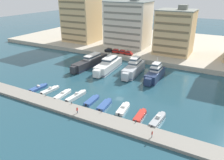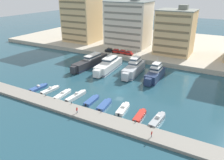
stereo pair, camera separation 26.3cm
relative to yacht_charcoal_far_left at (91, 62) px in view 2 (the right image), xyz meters
The scene contains 29 objects.
ground_plane 26.94m from the yacht_charcoal_far_left, 36.51° to the right, with size 400.00×400.00×0.00m, color #234C5B.
quay_promenade 52.95m from the yacht_charcoal_far_left, 65.92° to the left, with size 180.00×70.00×1.90m, color #BCB29E.
pier_dock 38.98m from the yacht_charcoal_far_left, 56.33° to the right, with size 120.00×4.93×0.74m, color gray.
yacht_charcoal_far_left is the anchor object (origin of this frame).
yacht_white_left 8.78m from the yacht_charcoal_far_left, ahead, with size 5.82×19.78×6.61m.
yacht_silver_mid_left 19.09m from the yacht_charcoal_far_left, ahead, with size 5.16×17.66×7.81m.
yacht_navy_center_left 27.84m from the yacht_charcoal_far_left, ahead, with size 3.97×15.04×7.56m.
motorboat_blue_far_left 26.68m from the yacht_charcoal_far_left, 95.12° to the right, with size 2.41×6.74×1.18m.
motorboat_white_left 26.24m from the yacht_charcoal_far_left, 85.18° to the right, with size 2.36×7.04×1.35m.
motorboat_white_mid_left 27.66m from the yacht_charcoal_far_left, 73.93° to the right, with size 2.05×7.45×1.19m.
motorboat_white_center_left 28.49m from the yacht_charcoal_far_left, 64.84° to the right, with size 2.08×8.50×1.65m.
motorboat_blue_center 30.90m from the yacht_charcoal_far_left, 55.61° to the right, with size 2.13×6.68×0.83m.
motorboat_blue_center_right 34.22m from the yacht_charcoal_far_left, 49.88° to the right, with size 2.50×6.93×0.95m.
motorboat_white_mid_right 37.34m from the yacht_charcoal_far_left, 42.94° to the right, with size 2.53×6.97×1.20m.
motorboat_red_right 42.03m from the yacht_charcoal_far_left, 39.22° to the right, with size 1.96×6.65×0.88m.
motorboat_grey_far_right 45.58m from the yacht_charcoal_far_left, 35.58° to the right, with size 2.36×7.60×1.69m.
car_black_far_left 16.25m from the yacht_charcoal_far_left, 90.57° to the left, with size 4.13×1.98×1.80m.
car_red_left 16.74m from the yacht_charcoal_far_left, 79.33° to the left, with size 4.14×2.01×1.80m.
car_red_mid_left 17.84m from the yacht_charcoal_far_left, 68.29° to the left, with size 4.12×1.95×1.80m.
car_red_center_left 18.97m from the yacht_charcoal_far_left, 58.78° to the left, with size 4.13×1.97×1.80m.
apartment_block_far_left 41.68m from the yacht_charcoal_far_left, 130.03° to the left, with size 17.65×16.35×28.56m.
apartment_block_left 34.16m from the yacht_charcoal_far_left, 86.49° to the left, with size 21.54×15.08×24.02m.
apartment_block_mid_left 40.26m from the yacht_charcoal_far_left, 47.04° to the left, with size 15.95×14.26×21.47m.
pedestrian_near_edge 50.74m from the yacht_charcoal_far_left, 41.47° to the right, with size 0.24×0.60×1.55m.
pedestrian_mid_deck 38.08m from the yacht_charcoal_far_left, 61.25° to the right, with size 0.30×0.66×1.72m.
bollard_west 30.55m from the yacht_charcoal_far_left, 81.48° to the right, with size 0.20×0.20×0.61m.
bollard_west_mid 33.29m from the yacht_charcoal_far_left, 65.16° to the right, with size 0.20×0.20×0.61m.
bollard_east_mid 38.24m from the yacht_charcoal_far_left, 52.18° to the right, with size 0.20×0.20×0.61m.
bollard_east 44.66m from the yacht_charcoal_far_left, 42.55° to the right, with size 0.20×0.20×0.61m.
Camera 2 is at (27.27, -54.86, 30.00)m, focal length 35.00 mm.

